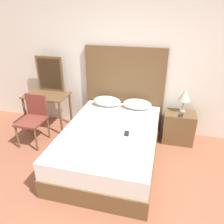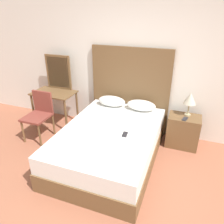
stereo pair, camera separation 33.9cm
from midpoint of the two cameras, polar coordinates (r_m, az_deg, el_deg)
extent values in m
plane|color=#9E5B42|center=(2.93, -7.67, -25.74)|extent=(16.00, 16.00, 0.00)
cube|color=white|center=(4.14, 3.02, 12.77)|extent=(10.00, 0.06, 2.70)
cube|color=brown|center=(3.64, -3.12, -10.21)|extent=(1.45, 2.11, 0.29)
cube|color=white|center=(3.49, -3.23, -6.52)|extent=(1.42, 2.07, 0.27)
cube|color=brown|center=(4.25, 0.95, 5.71)|extent=(1.52, 0.05, 1.64)
ellipsoid|color=white|center=(4.18, -3.65, 2.79)|extent=(0.53, 0.30, 0.19)
ellipsoid|color=white|center=(4.06, 4.20, 2.00)|extent=(0.53, 0.30, 0.19)
cube|color=#232328|center=(3.29, 0.91, -5.72)|extent=(0.08, 0.16, 0.01)
cube|color=brown|center=(4.14, 14.77, -3.93)|extent=(0.54, 0.39, 0.58)
cylinder|color=tan|center=(4.08, 15.68, 0.20)|extent=(0.10, 0.10, 0.02)
cylinder|color=tan|center=(4.03, 15.86, 1.60)|extent=(0.02, 0.02, 0.20)
cone|color=beige|center=(3.96, 16.20, 4.20)|extent=(0.21, 0.21, 0.20)
cube|color=#232328|center=(3.92, 15.22, -0.89)|extent=(0.10, 0.16, 0.01)
cube|color=brown|center=(4.53, -18.88, 4.12)|extent=(0.85, 0.53, 0.02)
cylinder|color=brown|center=(4.71, -23.63, -0.69)|extent=(0.04, 0.04, 0.70)
cylinder|color=brown|center=(4.31, -15.43, -1.85)|extent=(0.04, 0.04, 0.70)
cylinder|color=brown|center=(5.04, -20.66, 1.54)|extent=(0.04, 0.04, 0.70)
cylinder|color=brown|center=(4.66, -12.81, 0.65)|extent=(0.04, 0.04, 0.70)
cube|color=brown|center=(4.61, -17.96, 9.40)|extent=(0.56, 0.03, 0.70)
cube|color=#B2BCC6|center=(4.60, -18.01, 9.37)|extent=(0.48, 0.01, 0.62)
cube|color=brown|center=(4.18, -22.51, -2.26)|extent=(0.43, 0.49, 0.04)
cube|color=brown|center=(4.25, -21.32, 1.76)|extent=(0.40, 0.04, 0.41)
cylinder|color=brown|center=(4.26, -25.61, -6.06)|extent=(0.04, 0.04, 0.43)
cylinder|color=brown|center=(4.05, -21.54, -6.93)|extent=(0.04, 0.04, 0.43)
cylinder|color=brown|center=(4.54, -22.37, -3.39)|extent=(0.04, 0.04, 0.43)
cylinder|color=brown|center=(4.34, -18.44, -4.06)|extent=(0.04, 0.04, 0.43)
camera|label=1|loc=(0.17, -92.86, -1.39)|focal=35.00mm
camera|label=2|loc=(0.17, 87.14, 1.39)|focal=35.00mm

